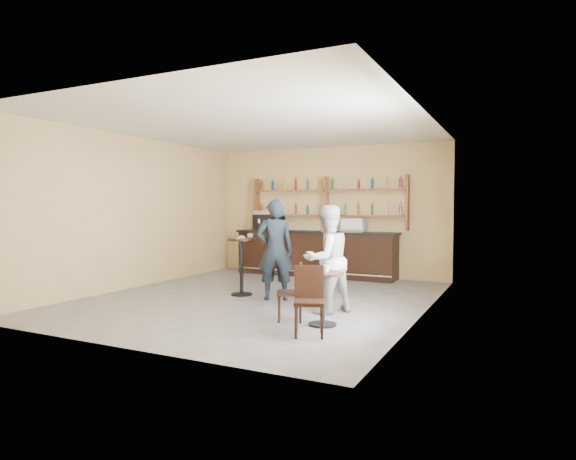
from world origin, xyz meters
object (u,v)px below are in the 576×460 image
at_px(bar_counter, 315,254).
at_px(cafe_table, 323,299).
at_px(man_main, 275,250).
at_px(chair_south, 309,301).
at_px(pedestal_table, 242,267).
at_px(chair_west, 290,292).
at_px(espresso_machine, 269,220).
at_px(pastry_case, 354,225).
at_px(patron_second, 327,259).

bearing_deg(bar_counter, cafe_table, -65.84).
bearing_deg(man_main, chair_south, 98.48).
xyz_separation_m(bar_counter, pedestal_table, (-0.27, -3.02, -0.00)).
bearing_deg(cafe_table, man_main, 137.03).
bearing_deg(chair_west, espresso_machine, -173.61).
xyz_separation_m(espresso_machine, chair_south, (3.39, -5.15, -0.91)).
bearing_deg(chair_south, pastry_case, 78.44).
distance_m(cafe_table, chair_south, 0.61).
distance_m(pedestal_table, chair_west, 2.30).
xyz_separation_m(pastry_case, man_main, (-0.47, -3.15, -0.35)).
relative_size(bar_counter, man_main, 2.23).
bearing_deg(man_main, pastry_case, -127.94).
distance_m(espresso_machine, pedestal_table, 3.29).
relative_size(cafe_table, patron_second, 0.44).
xyz_separation_m(cafe_table, chair_west, (-0.55, 0.05, 0.05)).
height_order(espresso_machine, cafe_table, espresso_machine).
xyz_separation_m(espresso_machine, man_main, (1.84, -3.15, -0.44)).
height_order(cafe_table, chair_south, chair_south).
bearing_deg(chair_south, man_main, 104.41).
distance_m(bar_counter, pastry_case, 1.24).
height_order(espresso_machine, chair_west, espresso_machine).
relative_size(espresso_machine, man_main, 0.38).
height_order(espresso_machine, patron_second, patron_second).
bearing_deg(pastry_case, bar_counter, 174.76).
bearing_deg(bar_counter, chair_south, -67.90).
xyz_separation_m(pastry_case, patron_second, (0.78, -3.75, -0.41)).
height_order(espresso_machine, man_main, man_main).
distance_m(espresso_machine, cafe_table, 5.73).
height_order(espresso_machine, pastry_case, espresso_machine).
distance_m(bar_counter, chair_south, 5.56).
distance_m(bar_counter, chair_west, 4.74).
height_order(pastry_case, cafe_table, pastry_case).
height_order(pedestal_table, patron_second, patron_second).
bearing_deg(patron_second, pedestal_table, -78.30).
bearing_deg(pedestal_table, patron_second, -19.49).
relative_size(man_main, cafe_table, 2.39).
relative_size(pastry_case, chair_south, 0.60).
relative_size(man_main, patron_second, 1.06).
xyz_separation_m(espresso_machine, pedestal_table, (1.04, -3.02, -0.81)).
distance_m(bar_counter, pedestal_table, 3.03).
bearing_deg(chair_south, patron_second, 78.73).
bearing_deg(man_main, espresso_machine, -89.11).
distance_m(pastry_case, pedestal_table, 3.36).
bearing_deg(chair_south, bar_counter, 88.66).
height_order(pedestal_table, chair_west, pedestal_table).
relative_size(chair_west, patron_second, 0.50).
height_order(bar_counter, espresso_machine, espresso_machine).
bearing_deg(chair_west, cafe_table, 59.38).
distance_m(pedestal_table, man_main, 0.89).
height_order(pastry_case, chair_south, pastry_case).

